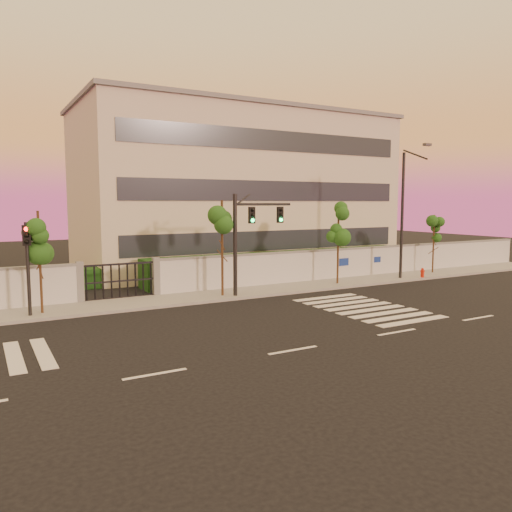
{
  "coord_description": "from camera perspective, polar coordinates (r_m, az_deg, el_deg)",
  "views": [
    {
      "loc": [
        -9.54,
        -14.22,
        5.17
      ],
      "look_at": [
        1.9,
        6.0,
        2.68
      ],
      "focal_mm": 35.0,
      "sensor_mm": 36.0,
      "label": 1
    }
  ],
  "objects": [
    {
      "name": "institutional_building",
      "position": [
        40.69,
        -2.4,
        7.5
      ],
      "size": [
        24.4,
        12.4,
        12.25
      ],
      "color": "beige",
      "rests_on": "ground"
    },
    {
      "name": "traffic_signal_secondary",
      "position": [
        24.23,
        -24.66,
        -0.2
      ],
      "size": [
        0.34,
        0.33,
        4.32
      ],
      "rotation": [
        0.0,
        0.0,
        0.23
      ],
      "color": "black",
      "rests_on": "ground"
    },
    {
      "name": "street_tree_c",
      "position": [
        24.56,
        -23.52,
        1.8
      ],
      "size": [
        1.42,
        1.13,
        4.81
      ],
      "color": "#382314",
      "rests_on": "ground"
    },
    {
      "name": "street_tree_e",
      "position": [
        31.35,
        9.41,
        3.47
      ],
      "size": [
        1.55,
        1.24,
        5.12
      ],
      "color": "#382314",
      "rests_on": "ground"
    },
    {
      "name": "streetlight_east",
      "position": [
        34.4,
        16.6,
        5.2
      ],
      "size": [
        0.53,
        2.13,
        8.84
      ],
      "color": "black",
      "rests_on": "ground"
    },
    {
      "name": "perimeter_wall",
      "position": [
        28.24,
        -9.21,
        -2.32
      ],
      "size": [
        60.0,
        0.36,
        2.2
      ],
      "color": "silver",
      "rests_on": "ground"
    },
    {
      "name": "street_tree_d",
      "position": [
        26.9,
        -3.87,
        3.4
      ],
      "size": [
        1.6,
        1.27,
        5.31
      ],
      "color": "#382314",
      "rests_on": "ground"
    },
    {
      "name": "traffic_signal_main",
      "position": [
        27.12,
        -1.06,
        2.71
      ],
      "size": [
        3.56,
        0.39,
        5.63
      ],
      "rotation": [
        0.0,
        0.0,
        -0.04
      ],
      "color": "black",
      "rests_on": "ground"
    },
    {
      "name": "hedge_row",
      "position": [
        31.18,
        -9.12,
        -1.99
      ],
      "size": [
        41.0,
        4.25,
        1.8
      ],
      "color": "#103815",
      "rests_on": "ground"
    },
    {
      "name": "sidewalk",
      "position": [
        26.99,
        -8.28,
        -4.84
      ],
      "size": [
        60.0,
        3.0,
        0.15
      ],
      "primitive_type": "cube",
      "color": "gray",
      "rests_on": "ground"
    },
    {
      "name": "road_markings",
      "position": [
        20.33,
        -5.5,
        -8.62
      ],
      "size": [
        57.0,
        7.62,
        0.02
      ],
      "color": "silver",
      "rests_on": "ground"
    },
    {
      "name": "ground",
      "position": [
        17.89,
        4.24,
        -10.71
      ],
      "size": [
        120.0,
        120.0,
        0.0
      ],
      "primitive_type": "plane",
      "color": "black",
      "rests_on": "ground"
    },
    {
      "name": "street_tree_f",
      "position": [
        38.02,
        19.68,
        2.75
      ],
      "size": [
        1.37,
        1.09,
        4.31
      ],
      "color": "#382314",
      "rests_on": "ground"
    },
    {
      "name": "fire_hydrant",
      "position": [
        35.49,
        18.48,
        -1.94
      ],
      "size": [
        0.31,
        0.29,
        0.79
      ],
      "rotation": [
        0.0,
        0.0,
        0.18
      ],
      "color": "red",
      "rests_on": "ground"
    }
  ]
}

